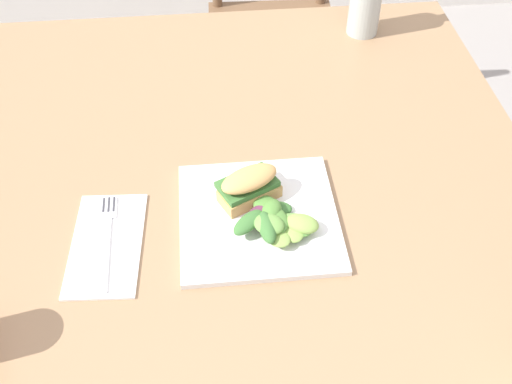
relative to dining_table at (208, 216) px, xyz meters
The scene contains 7 objects.
dining_table is the anchor object (origin of this frame).
chair_wooden_far 0.98m from the dining_table, 76.01° to the left, with size 0.42×0.42×0.87m.
plate_lunch 0.19m from the dining_table, 56.64° to the right, with size 0.24×0.24×0.01m, color white.
sandwich_half_front 0.19m from the dining_table, 50.74° to the right, with size 0.11×0.09×0.06m.
salad_mixed_greens 0.23m from the dining_table, 55.44° to the right, with size 0.14×0.12×0.03m.
napkin_folded 0.25m from the dining_table, 134.85° to the right, with size 0.10×0.20×0.00m, color white.
fork_on_napkin 0.24m from the dining_table, 138.38° to the right, with size 0.03×0.19×0.00m.
Camera 1 is at (-0.05, -0.71, 1.45)m, focal length 42.61 mm.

